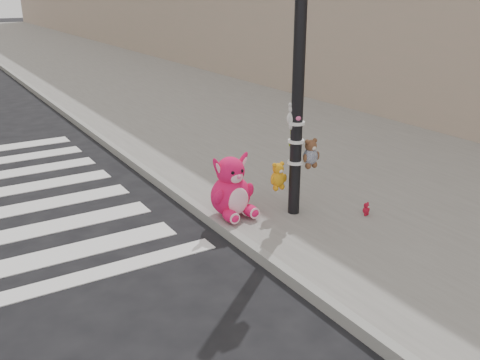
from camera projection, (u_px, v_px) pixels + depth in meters
ground at (184, 351)px, 4.91m from camera, size 120.00×120.00×0.00m
sidewalk_near at (188, 101)px, 15.36m from camera, size 7.00×80.00×0.14m
curb_edge at (67, 115)px, 13.66m from camera, size 0.12×80.00×0.15m
signal_pole at (298, 99)px, 7.04m from camera, size 0.70×0.48×4.00m
pink_bunny at (232, 191)px, 7.36m from camera, size 0.64×0.67×0.90m
red_teddy at (366, 209)px, 7.45m from camera, size 0.15×0.11×0.19m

